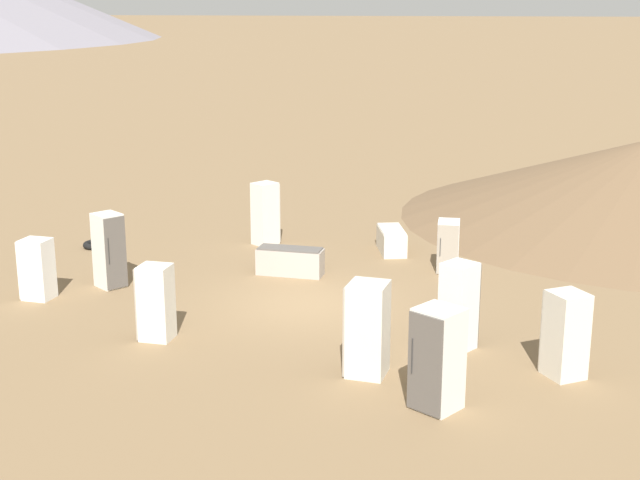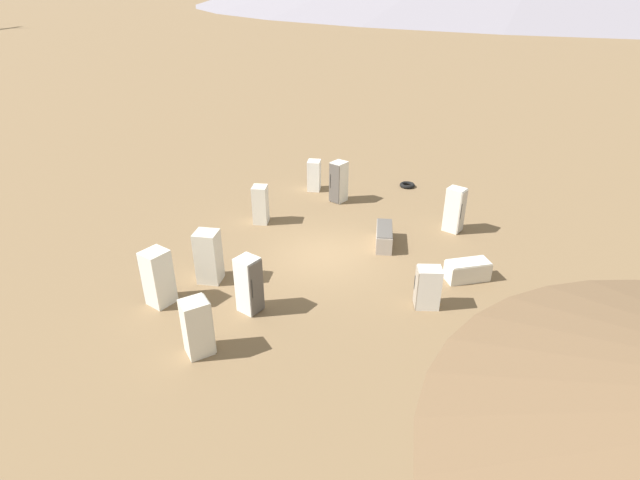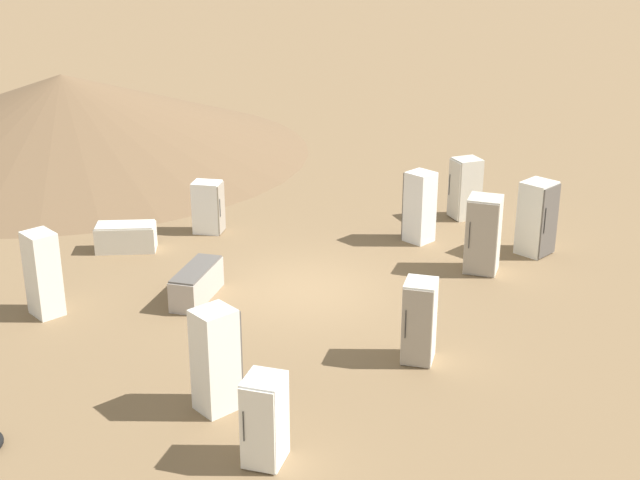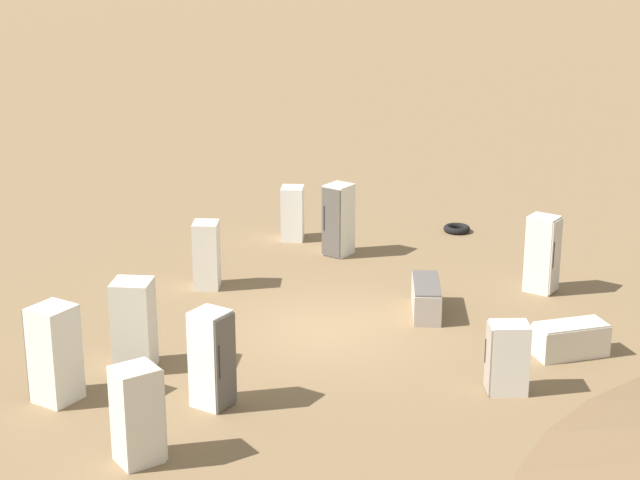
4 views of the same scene
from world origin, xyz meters
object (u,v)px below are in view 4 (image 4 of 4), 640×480
object	(u,v)px
discarded_fridge_1	(138,415)
discarded_fridge_4	(571,339)
discarded_fridge_5	(54,354)
discarded_fridge_7	(212,359)
discarded_fridge_8	(507,358)
discarded_fridge_3	(338,220)
scrap_tire	(457,229)
discarded_fridge_2	(426,298)
discarded_fridge_0	(134,325)
discarded_fridge_10	(293,213)
discarded_fridge_6	(207,255)
discarded_fridge_9	(543,254)

from	to	relation	value
discarded_fridge_1	discarded_fridge_4	xyz separation A→B (m)	(-4.46, 8.21, -0.50)
discarded_fridge_5	discarded_fridge_7	size ratio (longest dim) A/B	1.01
discarded_fridge_7	discarded_fridge_8	size ratio (longest dim) A/B	1.34
discarded_fridge_5	discarded_fridge_3	bearing A→B (deg)	0.29
discarded_fridge_3	discarded_fridge_5	world-z (taller)	discarded_fridge_3
discarded_fridge_3	scrap_tire	distance (m)	4.08
discarded_fridge_2	discarded_fridge_8	xyz separation A→B (m)	(4.11, 1.19, 0.33)
discarded_fridge_0	discarded_fridge_10	distance (m)	9.12
discarded_fridge_8	discarded_fridge_4	bearing A→B (deg)	-45.02
discarded_fridge_7	discarded_fridge_1	bearing A→B (deg)	6.48
discarded_fridge_4	discarded_fridge_6	size ratio (longest dim) A/B	0.98
discarded_fridge_5	discarded_fridge_9	bearing A→B (deg)	-27.86
discarded_fridge_6	discarded_fridge_10	size ratio (longest dim) A/B	1.10
discarded_fridge_1	discarded_fridge_8	xyz separation A→B (m)	(-2.72, 6.60, -0.15)
discarded_fridge_7	discarded_fridge_10	world-z (taller)	discarded_fridge_7
discarded_fridge_0	discarded_fridge_9	world-z (taller)	discarded_fridge_9
discarded_fridge_1	discarded_fridge_2	xyz separation A→B (m)	(-6.82, 5.42, -0.49)
discarded_fridge_1	discarded_fridge_8	world-z (taller)	discarded_fridge_1
scrap_tire	discarded_fridge_5	bearing A→B (deg)	-39.10
discarded_fridge_6	discarded_fridge_4	bearing A→B (deg)	-25.15
discarded_fridge_1	discarded_fridge_9	world-z (taller)	discarded_fridge_9
discarded_fridge_5	discarded_fridge_10	xyz separation A→B (m)	(-10.11, 4.14, -0.19)
discarded_fridge_6	discarded_fridge_9	world-z (taller)	discarded_fridge_9
discarded_fridge_3	discarded_fridge_10	xyz separation A→B (m)	(-1.33, -1.26, -0.21)
discarded_fridge_1	discarded_fridge_5	world-z (taller)	discarded_fridge_5
discarded_fridge_1	discarded_fridge_2	bearing A→B (deg)	106.90
discarded_fridge_7	discarded_fridge_10	bearing A→B (deg)	-153.92
discarded_fridge_3	discarded_fridge_0	bearing A→B (deg)	95.77
discarded_fridge_8	discarded_fridge_7	bearing A→B (deg)	93.94
discarded_fridge_7	discarded_fridge_8	world-z (taller)	discarded_fridge_7
discarded_fridge_8	discarded_fridge_9	world-z (taller)	discarded_fridge_9
discarded_fridge_6	discarded_fridge_8	size ratio (longest dim) A/B	1.18
discarded_fridge_5	discarded_fridge_8	bearing A→B (deg)	-55.35
scrap_tire	discarded_fridge_8	bearing A→B (deg)	-1.36
discarded_fridge_9	discarded_fridge_0	bearing A→B (deg)	-28.92
discarded_fridge_0	discarded_fridge_3	xyz separation A→B (m)	(-7.31, 4.15, 0.03)
discarded_fridge_7	discarded_fridge_8	xyz separation A→B (m)	(-0.62, 5.58, -0.24)
discarded_fridge_3	discarded_fridge_5	xyz separation A→B (m)	(8.77, -5.40, -0.02)
discarded_fridge_8	discarded_fridge_3	bearing A→B (deg)	18.35
discarded_fridge_1	discarded_fridge_0	bearing A→B (deg)	156.05
discarded_fridge_1	discarded_fridge_4	distance (m)	9.36
discarded_fridge_3	discarded_fridge_9	xyz separation A→B (m)	(2.78, 4.88, -0.02)
discarded_fridge_4	discarded_fridge_7	distance (m)	7.59
discarded_fridge_7	scrap_tire	bearing A→B (deg)	-175.34
discarded_fridge_4	discarded_fridge_7	size ratio (longest dim) A/B	0.87
discarded_fridge_0	discarded_fridge_8	bearing A→B (deg)	-2.75
discarded_fridge_1	discarded_fridge_5	size ratio (longest dim) A/B	0.91
discarded_fridge_5	discarded_fridge_9	world-z (taller)	discarded_fridge_5
discarded_fridge_0	discarded_fridge_5	bearing A→B (deg)	-125.06
discarded_fridge_2	discarded_fridge_3	size ratio (longest dim) A/B	0.93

